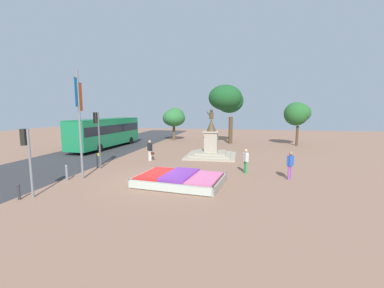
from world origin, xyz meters
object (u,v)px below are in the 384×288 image
(flower_planter, at_px, (180,179))
(kerb_bollard_north, at_px, (97,161))
(kerb_bollard_mid_a, at_px, (19,191))
(pedestrian_with_handbag, at_px, (150,149))
(pedestrian_near_planter, at_px, (290,163))
(kerb_bollard_mid_b, at_px, (67,172))
(pedestrian_crossing_plaza, at_px, (246,159))
(statue_monument, at_px, (211,148))
(city_bus, at_px, (106,131))
(traffic_light_mid_block, at_px, (98,130))
(traffic_light_near_crossing, at_px, (27,150))
(banner_pole, at_px, (80,120))

(flower_planter, relative_size, kerb_bollard_north, 5.32)
(kerb_bollard_mid_a, bearing_deg, pedestrian_with_handbag, 74.20)
(pedestrian_near_planter, height_order, kerb_bollard_mid_b, pedestrian_near_planter)
(pedestrian_with_handbag, xyz_separation_m, pedestrian_near_planter, (10.69, -4.08, 0.04))
(kerb_bollard_mid_b, bearing_deg, kerb_bollard_north, 91.18)
(kerb_bollard_mid_b, bearing_deg, pedestrian_crossing_plaza, 19.38)
(statue_monument, distance_m, city_bus, 12.94)
(flower_planter, bearing_deg, traffic_light_mid_block, 157.62)
(statue_monument, distance_m, kerb_bollard_mid_a, 15.43)
(pedestrian_with_handbag, relative_size, pedestrian_crossing_plaza, 1.03)
(city_bus, distance_m, kerb_bollard_north, 10.66)
(pedestrian_near_planter, distance_m, kerb_bollard_mid_b, 13.92)
(traffic_light_near_crossing, distance_m, city_bus, 16.93)
(pedestrian_near_planter, bearing_deg, flower_planter, -161.27)
(traffic_light_mid_block, height_order, banner_pole, banner_pole)
(banner_pole, distance_m, kerb_bollard_north, 4.45)
(kerb_bollard_mid_b, bearing_deg, pedestrian_with_handbag, 66.92)
(flower_planter, distance_m, kerb_bollard_north, 7.73)
(pedestrian_with_handbag, distance_m, kerb_bollard_mid_b, 7.49)
(kerb_bollard_mid_b, bearing_deg, flower_planter, 4.57)
(traffic_light_mid_block, xyz_separation_m, kerb_bollard_mid_a, (-0.20, -6.90, -2.42))
(pedestrian_with_handbag, bearing_deg, traffic_light_near_crossing, -104.86)
(traffic_light_mid_block, bearing_deg, city_bus, 116.35)
(banner_pole, distance_m, city_bus, 13.74)
(traffic_light_mid_block, bearing_deg, pedestrian_crossing_plaza, 2.40)
(pedestrian_crossing_plaza, relative_size, kerb_bollard_north, 1.68)
(pedestrian_near_planter, xyz_separation_m, pedestrian_crossing_plaza, (-2.71, 1.05, -0.04))
(city_bus, bearing_deg, kerb_bollard_mid_a, -74.49)
(statue_monument, bearing_deg, traffic_light_mid_block, -140.20)
(traffic_light_near_crossing, relative_size, pedestrian_with_handbag, 1.95)
(pedestrian_near_planter, bearing_deg, traffic_light_mid_block, 177.45)
(traffic_light_mid_block, height_order, pedestrian_with_handbag, traffic_light_mid_block)
(flower_planter, distance_m, banner_pole, 7.22)
(pedestrian_crossing_plaza, xyz_separation_m, kerb_bollard_north, (-10.99, -0.30, -0.46))
(flower_planter, xyz_separation_m, kerb_bollard_mid_b, (-7.05, -0.56, 0.24))
(pedestrian_crossing_plaza, distance_m, kerb_bollard_mid_b, 11.58)
(pedestrian_with_handbag, bearing_deg, kerb_bollard_mid_b, -113.08)
(flower_planter, xyz_separation_m, pedestrian_near_planter, (6.57, 2.23, 0.76))
(city_bus, xyz_separation_m, kerb_bollard_north, (4.54, -9.55, -1.38))
(pedestrian_with_handbag, bearing_deg, kerb_bollard_north, -132.04)
(traffic_light_mid_block, distance_m, kerb_bollard_north, 2.33)
(flower_planter, xyz_separation_m, pedestrian_with_handbag, (-4.13, 6.31, 0.72))
(banner_pole, relative_size, kerb_bollard_mid_b, 6.90)
(banner_pole, distance_m, pedestrian_crossing_plaza, 11.06)
(flower_planter, distance_m, pedestrian_crossing_plaza, 5.11)
(kerb_bollard_north, bearing_deg, traffic_light_near_crossing, -86.97)
(traffic_light_near_crossing, height_order, pedestrian_with_handbag, traffic_light_near_crossing)
(kerb_bollard_north, bearing_deg, kerb_bollard_mid_b, -88.82)
(flower_planter, relative_size, kerb_bollard_mid_a, 6.71)
(city_bus, relative_size, pedestrian_near_planter, 6.36)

